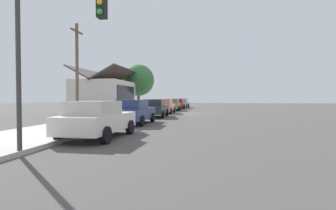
# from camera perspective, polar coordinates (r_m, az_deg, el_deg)

# --- Properties ---
(ground_plane) EXTENTS (120.00, 120.00, 0.00)m
(ground_plane) POSITION_cam_1_polar(r_m,az_deg,el_deg) (29.72, 4.77, -1.80)
(ground_plane) COLOR #4C4947
(sidewalk_curb) EXTENTS (60.00, 4.20, 0.16)m
(sidewalk_curb) POSITION_cam_1_polar(r_m,az_deg,el_deg) (30.60, -5.75, -1.56)
(sidewalk_curb) COLOR #B2AFA8
(sidewalk_curb) RESTS_ON ground
(car_ivory) EXTENTS (4.59, 2.21, 1.59)m
(car_ivory) POSITION_cam_1_polar(r_m,az_deg,el_deg) (11.84, -14.70, -2.92)
(car_ivory) COLOR silver
(car_ivory) RESTS_ON ground
(car_navy) EXTENTS (4.68, 2.06, 1.59)m
(car_navy) POSITION_cam_1_polar(r_m,az_deg,el_deg) (17.73, -7.21, -1.42)
(car_navy) COLOR navy
(car_navy) RESTS_ON ground
(car_charcoal) EXTENTS (4.45, 2.04, 1.59)m
(car_charcoal) POSITION_cam_1_polar(r_m,az_deg,el_deg) (23.96, -2.75, -0.65)
(car_charcoal) COLOR #2D3035
(car_charcoal) RESTS_ON ground
(car_coral) EXTENTS (4.44, 1.98, 1.59)m
(car_coral) POSITION_cam_1_polar(r_m,az_deg,el_deg) (29.79, -0.71, -0.22)
(car_coral) COLOR #EA8C75
(car_coral) RESTS_ON ground
(car_olive) EXTENTS (4.32, 2.10, 1.59)m
(car_olive) POSITION_cam_1_polar(r_m,az_deg,el_deg) (35.97, 0.91, 0.08)
(car_olive) COLOR olive
(car_olive) RESTS_ON ground
(car_cherry) EXTENTS (4.87, 2.15, 1.59)m
(car_cherry) POSITION_cam_1_polar(r_m,az_deg,el_deg) (42.35, 2.12, 0.30)
(car_cherry) COLOR red
(car_cherry) RESTS_ON ground
(car_skyblue) EXTENTS (4.59, 2.13, 1.59)m
(car_skyblue) POSITION_cam_1_polar(r_m,az_deg,el_deg) (48.40, 3.14, 0.45)
(car_skyblue) COLOR #8CB7E0
(car_skyblue) RESTS_ON ground
(storefront_building) EXTENTS (9.75, 6.35, 5.73)m
(storefront_building) POSITION_cam_1_polar(r_m,az_deg,el_deg) (37.45, -13.30, 2.12)
(storefront_building) COLOR silver
(storefront_building) RESTS_ON ground
(shade_tree) EXTENTS (5.01, 5.01, 7.05)m
(shade_tree) POSITION_cam_1_polar(r_m,az_deg,el_deg) (43.05, -6.30, 5.26)
(shade_tree) COLOR brown
(shade_tree) RESTS_ON ground
(traffic_light_main) EXTENTS (0.37, 2.79, 5.20)m
(traffic_light_main) POSITION_cam_1_polar(r_m,az_deg,el_deg) (8.67, -23.57, 13.17)
(traffic_light_main) COLOR #383833
(traffic_light_main) RESTS_ON ground
(utility_pole_wooden) EXTENTS (1.80, 0.24, 7.50)m
(utility_pole_wooden) POSITION_cam_1_polar(r_m,az_deg,el_deg) (22.30, -18.73, 7.12)
(utility_pole_wooden) COLOR brown
(utility_pole_wooden) RESTS_ON ground
(fire_hydrant_red) EXTENTS (0.22, 0.22, 0.71)m
(fire_hydrant_red) POSITION_cam_1_polar(r_m,az_deg,el_deg) (37.91, -0.79, -0.32)
(fire_hydrant_red) COLOR red
(fire_hydrant_red) RESTS_ON sidewalk_curb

